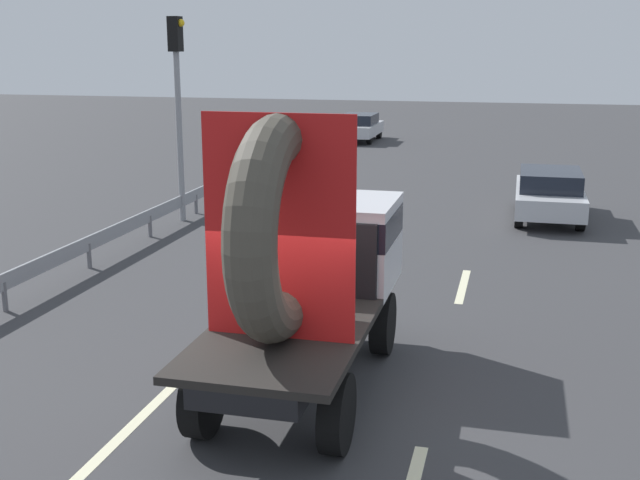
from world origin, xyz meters
name	(u,v)px	position (x,y,z in m)	size (l,w,h in m)	color
ground_plane	(284,412)	(0.00, 0.00, 0.00)	(120.00, 120.00, 0.00)	#38383A
flatbed_truck	(308,258)	(0.06, 1.06, 1.85)	(2.02, 5.13, 3.96)	black
distant_sedan	(549,193)	(3.72, 13.35, 0.74)	(1.81, 4.21, 1.37)	black
traffic_light	(178,89)	(-6.09, 10.66, 3.58)	(0.42, 0.36, 5.46)	gray
guardrail	(121,230)	(-6.11, 7.17, 0.53)	(0.10, 11.90, 0.71)	gray
lane_dash_left_near	(123,434)	(-1.77, -1.09, 0.00)	(2.95, 0.16, 0.01)	beige
lane_dash_left_far	(289,274)	(-1.77, 6.29, 0.00)	(2.96, 0.16, 0.01)	beige
lane_dash_right_far	(463,286)	(1.89, 6.29, 0.00)	(2.35, 0.16, 0.01)	beige
oncoming_car	(359,126)	(-5.04, 30.22, 0.73)	(1.79, 4.18, 1.36)	black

